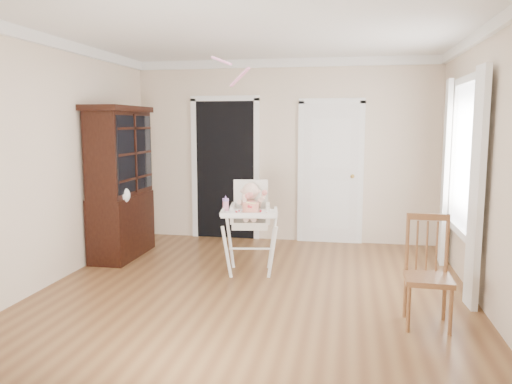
% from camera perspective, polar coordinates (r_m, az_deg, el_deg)
% --- Properties ---
extents(floor, '(5.00, 5.00, 0.00)m').
position_cam_1_polar(floor, '(5.32, -0.42, -11.52)').
color(floor, brown).
rests_on(floor, ground).
extents(ceiling, '(5.00, 5.00, 0.00)m').
position_cam_1_polar(ceiling, '(5.11, -0.45, 18.40)').
color(ceiling, white).
rests_on(ceiling, wall_back).
extents(wall_back, '(4.50, 0.00, 4.50)m').
position_cam_1_polar(wall_back, '(7.50, 3.19, 4.66)').
color(wall_back, beige).
rests_on(wall_back, floor).
extents(wall_left, '(0.00, 5.00, 5.00)m').
position_cam_1_polar(wall_left, '(5.89, -22.49, 3.21)').
color(wall_left, beige).
rests_on(wall_left, floor).
extents(wall_right, '(0.00, 5.00, 5.00)m').
position_cam_1_polar(wall_right, '(5.12, 25.18, 2.45)').
color(wall_right, beige).
rests_on(wall_right, floor).
extents(crown_molding, '(4.50, 5.00, 0.12)m').
position_cam_1_polar(crown_molding, '(5.10, -0.45, 17.73)').
color(crown_molding, white).
rests_on(crown_molding, ceiling).
extents(doorway, '(1.06, 0.05, 2.22)m').
position_cam_1_polar(doorway, '(7.67, -3.53, 2.92)').
color(doorway, black).
rests_on(doorway, wall_back).
extents(closet_door, '(0.96, 0.09, 2.13)m').
position_cam_1_polar(closet_door, '(7.45, 8.51, 2.05)').
color(closet_door, white).
rests_on(closet_door, wall_back).
extents(window_right, '(0.13, 1.84, 2.30)m').
position_cam_1_polar(window_right, '(5.88, 22.52, 2.58)').
color(window_right, white).
rests_on(window_right, wall_right).
extents(high_chair, '(0.74, 0.88, 1.12)m').
position_cam_1_polar(high_chair, '(5.87, -0.66, -2.71)').
color(high_chair, white).
rests_on(high_chair, floor).
extents(baby, '(0.34, 0.25, 0.46)m').
position_cam_1_polar(baby, '(5.87, -0.63, -1.25)').
color(baby, beige).
rests_on(baby, high_chair).
extents(cake, '(0.24, 0.24, 0.11)m').
position_cam_1_polar(cake, '(5.57, -0.61, -1.80)').
color(cake, silver).
rests_on(cake, high_chair).
extents(sippy_cup, '(0.07, 0.07, 0.18)m').
position_cam_1_polar(sippy_cup, '(5.70, -3.48, -1.39)').
color(sippy_cup, '#CE7D9B').
rests_on(sippy_cup, high_chair).
extents(china_cabinet, '(0.52, 1.18, 1.99)m').
position_cam_1_polar(china_cabinet, '(6.80, -15.20, 1.07)').
color(china_cabinet, black).
rests_on(china_cabinet, floor).
extents(dining_chair, '(0.40, 0.40, 0.97)m').
position_cam_1_polar(dining_chair, '(4.66, 19.04, -8.95)').
color(dining_chair, brown).
rests_on(dining_chair, floor).
extents(streamer, '(0.33, 0.40, 0.15)m').
position_cam_1_polar(streamer, '(5.66, -4.00, 14.75)').
color(streamer, '#FF93C8').
rests_on(streamer, ceiling).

